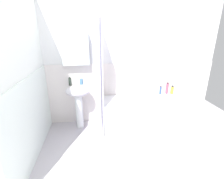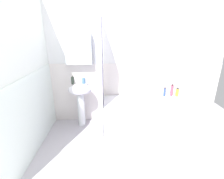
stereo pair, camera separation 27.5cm
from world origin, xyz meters
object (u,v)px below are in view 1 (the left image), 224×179
(soap_dispenser, at_px, (70,82))
(towel_folded, at_px, (140,103))
(sink, at_px, (78,97))
(shampoo_bottle, at_px, (160,90))
(body_wash_bottle, at_px, (167,89))
(bathtub, at_px, (143,113))
(lotion_bottle, at_px, (172,90))
(toothbrush_cup, at_px, (81,82))

(soap_dispenser, distance_m, towel_folded, 1.30)
(sink, xyz_separation_m, towel_folded, (1.08, -0.35, -0.02))
(sink, distance_m, shampoo_bottle, 1.65)
(sink, distance_m, towel_folded, 1.13)
(body_wash_bottle, relative_size, towel_folded, 0.82)
(bathtub, height_order, lotion_bottle, lotion_bottle)
(towel_folded, bearing_deg, soap_dispenser, 162.43)
(body_wash_bottle, bearing_deg, bathtub, -155.88)
(soap_dispenser, distance_m, shampoo_bottle, 1.80)
(shampoo_bottle, bearing_deg, lotion_bottle, -1.85)
(toothbrush_cup, relative_size, shampoo_bottle, 0.57)
(lotion_bottle, bearing_deg, soap_dispenser, -177.86)
(sink, xyz_separation_m, body_wash_bottle, (1.79, 0.12, 0.05))
(soap_dispenser, xyz_separation_m, toothbrush_cup, (0.20, 0.04, -0.02))
(soap_dispenser, bearing_deg, toothbrush_cup, 11.13)
(bathtub, distance_m, towel_folded, 0.42)
(bathtub, bearing_deg, body_wash_bottle, 24.12)
(bathtub, xyz_separation_m, lotion_bottle, (0.67, 0.24, 0.36))
(shampoo_bottle, xyz_separation_m, towel_folded, (-0.57, -0.46, -0.04))
(toothbrush_cup, bearing_deg, shampoo_bottle, 1.62)
(toothbrush_cup, distance_m, towel_folded, 1.13)
(bathtub, bearing_deg, lotion_bottle, 19.76)
(body_wash_bottle, relative_size, shampoo_bottle, 1.33)
(soap_dispenser, height_order, towel_folded, soap_dispenser)
(body_wash_bottle, bearing_deg, sink, -176.19)
(bathtub, xyz_separation_m, shampoo_bottle, (0.43, 0.25, 0.37))
(toothbrush_cup, xyz_separation_m, body_wash_bottle, (1.72, 0.05, -0.23))
(bathtub, xyz_separation_m, body_wash_bottle, (0.57, 0.25, 0.40))
(towel_folded, bearing_deg, toothbrush_cup, 157.29)
(sink, xyz_separation_m, bathtub, (1.22, -0.13, -0.34))
(toothbrush_cup, distance_m, body_wash_bottle, 1.73)
(sink, bearing_deg, shampoo_bottle, 4.02)
(sink, relative_size, lotion_bottle, 4.82)
(bathtub, relative_size, lotion_bottle, 8.78)
(soap_dispenser, relative_size, toothbrush_cup, 1.53)
(soap_dispenser, bearing_deg, bathtub, -7.04)
(sink, relative_size, bathtub, 0.55)
(body_wash_bottle, distance_m, shampoo_bottle, 0.14)
(lotion_bottle, relative_size, body_wash_bottle, 0.73)
(body_wash_bottle, xyz_separation_m, shampoo_bottle, (-0.14, -0.00, -0.03))
(lotion_bottle, bearing_deg, shampoo_bottle, 178.15)
(sink, relative_size, shampoo_bottle, 4.66)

